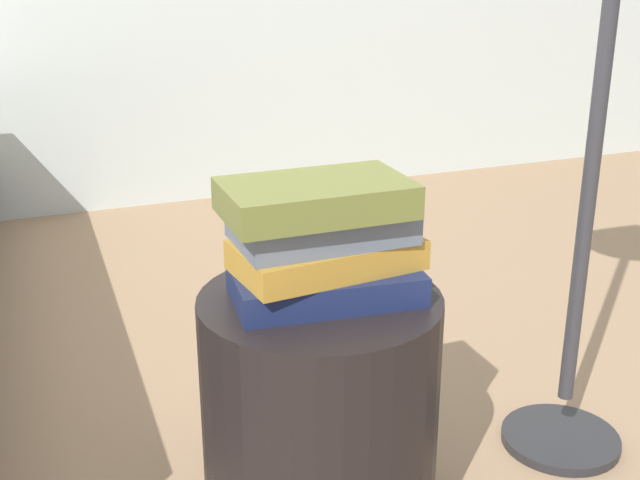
{
  "coord_description": "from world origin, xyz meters",
  "views": [
    {
      "loc": [
        -0.45,
        -1.16,
        0.99
      ],
      "look_at": [
        0.0,
        0.0,
        0.53
      ],
      "focal_mm": 46.87,
      "sensor_mm": 36.0,
      "label": 1
    }
  ],
  "objects_px": {
    "side_table": "(320,413)",
    "book_navy": "(326,285)",
    "book_olive": "(316,198)",
    "book_slate": "(322,225)",
    "book_ochre": "(328,256)"
  },
  "relations": [
    {
      "from": "book_navy",
      "to": "book_ochre",
      "type": "bearing_deg",
      "value": 42.76
    },
    {
      "from": "side_table",
      "to": "book_navy",
      "type": "distance_m",
      "value": 0.24
    },
    {
      "from": "book_ochre",
      "to": "book_olive",
      "type": "distance_m",
      "value": 0.1
    },
    {
      "from": "book_navy",
      "to": "book_slate",
      "type": "relative_size",
      "value": 1.09
    },
    {
      "from": "side_table",
      "to": "book_olive",
      "type": "distance_m",
      "value": 0.39
    },
    {
      "from": "book_ochre",
      "to": "book_slate",
      "type": "bearing_deg",
      "value": 111.89
    },
    {
      "from": "book_navy",
      "to": "book_ochre",
      "type": "relative_size",
      "value": 1.03
    },
    {
      "from": "book_olive",
      "to": "side_table",
      "type": "bearing_deg",
      "value": 44.75
    },
    {
      "from": "book_ochre",
      "to": "side_table",
      "type": "bearing_deg",
      "value": 155.46
    },
    {
      "from": "side_table",
      "to": "book_slate",
      "type": "bearing_deg",
      "value": 48.71
    },
    {
      "from": "book_navy",
      "to": "book_ochre",
      "type": "height_order",
      "value": "book_ochre"
    },
    {
      "from": "side_table",
      "to": "book_slate",
      "type": "relative_size",
      "value": 1.58
    },
    {
      "from": "book_slate",
      "to": "book_olive",
      "type": "relative_size",
      "value": 0.96
    },
    {
      "from": "book_ochre",
      "to": "book_olive",
      "type": "bearing_deg",
      "value": -169.28
    },
    {
      "from": "book_ochre",
      "to": "book_slate",
      "type": "distance_m",
      "value": 0.05
    }
  ]
}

